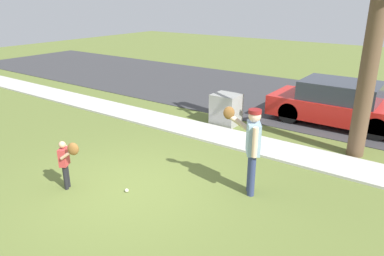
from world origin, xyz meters
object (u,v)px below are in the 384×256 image
object	(u,v)px
person_child	(67,158)
street_tree_near	(376,27)
parked_hatchback_red	(339,104)
person_adult	(251,142)
utility_cabinet	(226,109)
baseball	(127,190)

from	to	relation	value
person_child	street_tree_near	size ratio (longest dim) A/B	0.18
parked_hatchback_red	person_adult	bearing A→B (deg)	-92.97
person_adult	utility_cabinet	world-z (taller)	person_adult
baseball	person_adult	bearing A→B (deg)	35.45
parked_hatchback_red	baseball	bearing A→B (deg)	-108.64
person_child	baseball	bearing A→B (deg)	-3.27
person_adult	street_tree_near	distance (m)	4.01
person_child	utility_cabinet	xyz separation A→B (m)	(0.52, 5.35, -0.22)
person_adult	utility_cabinet	xyz separation A→B (m)	(-2.52, 3.34, -0.62)
street_tree_near	parked_hatchback_red	size ratio (longest dim) A/B	1.47
person_adult	person_child	size ratio (longest dim) A/B	1.63
baseball	parked_hatchback_red	distance (m)	7.14
person_adult	street_tree_near	world-z (taller)	street_tree_near
person_adult	utility_cabinet	size ratio (longest dim) A/B	1.86
person_adult	person_child	distance (m)	3.66
parked_hatchback_red	utility_cabinet	bearing A→B (deg)	-144.73
person_adult	person_child	xyz separation A→B (m)	(-3.03, -2.00, -0.40)
baseball	utility_cabinet	world-z (taller)	utility_cabinet
street_tree_near	baseball	bearing A→B (deg)	-125.45
person_adult	parked_hatchback_red	bearing A→B (deg)	-125.59
person_adult	baseball	size ratio (longest dim) A/B	23.72
utility_cabinet	parked_hatchback_red	world-z (taller)	parked_hatchback_red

